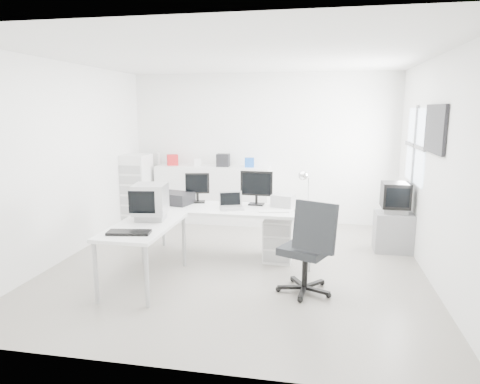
% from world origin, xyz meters
% --- Properties ---
extents(floor, '(5.00, 5.00, 0.01)m').
position_xyz_m(floor, '(0.00, 0.00, 0.00)').
color(floor, '#B9B2A6').
rests_on(floor, ground).
extents(ceiling, '(5.00, 5.00, 0.01)m').
position_xyz_m(ceiling, '(0.00, 0.00, 2.80)').
color(ceiling, white).
rests_on(ceiling, back_wall).
extents(back_wall, '(5.00, 0.02, 2.80)m').
position_xyz_m(back_wall, '(0.00, 2.50, 1.40)').
color(back_wall, white).
rests_on(back_wall, floor).
extents(left_wall, '(0.02, 5.00, 2.80)m').
position_xyz_m(left_wall, '(-2.50, 0.00, 1.40)').
color(left_wall, white).
rests_on(left_wall, floor).
extents(right_wall, '(0.02, 5.00, 2.80)m').
position_xyz_m(right_wall, '(2.50, 0.00, 1.40)').
color(right_wall, white).
rests_on(right_wall, floor).
extents(window, '(0.02, 1.20, 1.10)m').
position_xyz_m(window, '(2.48, 1.20, 1.60)').
color(window, white).
rests_on(window, right_wall).
extents(wall_picture, '(0.04, 0.90, 0.60)m').
position_xyz_m(wall_picture, '(2.47, 0.10, 1.90)').
color(wall_picture, black).
rests_on(wall_picture, right_wall).
extents(main_desk, '(2.40, 0.80, 0.75)m').
position_xyz_m(main_desk, '(-0.17, 0.28, 0.38)').
color(main_desk, white).
rests_on(main_desk, floor).
extents(side_desk, '(0.70, 1.40, 0.75)m').
position_xyz_m(side_desk, '(-1.02, -0.82, 0.38)').
color(side_desk, white).
rests_on(side_desk, floor).
extents(drawer_pedestal, '(0.40, 0.50, 0.60)m').
position_xyz_m(drawer_pedestal, '(0.53, 0.33, 0.30)').
color(drawer_pedestal, white).
rests_on(drawer_pedestal, floor).
extents(inkjet_printer, '(0.56, 0.48, 0.17)m').
position_xyz_m(inkjet_printer, '(-1.02, 0.38, 0.84)').
color(inkjet_printer, black).
rests_on(inkjet_printer, main_desk).
extents(lcd_monitor_small, '(0.40, 0.28, 0.45)m').
position_xyz_m(lcd_monitor_small, '(-0.72, 0.53, 0.98)').
color(lcd_monitor_small, black).
rests_on(lcd_monitor_small, main_desk).
extents(lcd_monitor_large, '(0.49, 0.22, 0.49)m').
position_xyz_m(lcd_monitor_large, '(0.18, 0.53, 1.00)').
color(lcd_monitor_large, black).
rests_on(lcd_monitor_large, main_desk).
extents(laptop, '(0.43, 0.44, 0.22)m').
position_xyz_m(laptop, '(-0.12, 0.18, 0.86)').
color(laptop, '#B7B7BA').
rests_on(laptop, main_desk).
extents(white_keyboard, '(0.44, 0.22, 0.02)m').
position_xyz_m(white_keyboard, '(0.48, 0.13, 0.76)').
color(white_keyboard, white).
rests_on(white_keyboard, main_desk).
extents(white_mouse, '(0.06, 0.06, 0.06)m').
position_xyz_m(white_mouse, '(0.78, 0.18, 0.78)').
color(white_mouse, white).
rests_on(white_mouse, main_desk).
extents(laser_printer, '(0.36, 0.33, 0.18)m').
position_xyz_m(laser_printer, '(0.58, 0.50, 0.84)').
color(laser_printer, '#9F9F9F').
rests_on(laser_printer, main_desk).
extents(desk_lamp, '(0.17, 0.17, 0.51)m').
position_xyz_m(desk_lamp, '(0.93, 0.58, 1.01)').
color(desk_lamp, silver).
rests_on(desk_lamp, main_desk).
extents(crt_monitor, '(0.49, 0.49, 0.50)m').
position_xyz_m(crt_monitor, '(-1.02, -0.57, 1.00)').
color(crt_monitor, '#B7B7BA').
rests_on(crt_monitor, side_desk).
extents(black_keyboard, '(0.50, 0.26, 0.03)m').
position_xyz_m(black_keyboard, '(-1.02, -1.22, 0.77)').
color(black_keyboard, black).
rests_on(black_keyboard, side_desk).
extents(office_chair, '(0.88, 0.88, 1.15)m').
position_xyz_m(office_chair, '(0.95, -0.73, 0.58)').
color(office_chair, '#272A2C').
rests_on(office_chair, floor).
extents(tv_cabinet, '(0.55, 0.45, 0.60)m').
position_xyz_m(tv_cabinet, '(2.22, 1.04, 0.30)').
color(tv_cabinet, gray).
rests_on(tv_cabinet, floor).
extents(crt_tv, '(0.50, 0.48, 0.45)m').
position_xyz_m(crt_tv, '(2.22, 1.04, 0.83)').
color(crt_tv, black).
rests_on(crt_tv, tv_cabinet).
extents(sideboard, '(2.16, 0.54, 1.08)m').
position_xyz_m(sideboard, '(-0.90, 2.24, 0.54)').
color(sideboard, white).
rests_on(sideboard, floor).
extents(clutter_box_a, '(0.26, 0.25, 0.20)m').
position_xyz_m(clutter_box_a, '(-1.70, 2.24, 1.18)').
color(clutter_box_a, red).
rests_on(clutter_box_a, sideboard).
extents(clutter_box_b, '(0.15, 0.14, 0.13)m').
position_xyz_m(clutter_box_b, '(-1.20, 2.24, 1.14)').
color(clutter_box_b, white).
rests_on(clutter_box_b, sideboard).
extents(clutter_box_c, '(0.25, 0.23, 0.24)m').
position_xyz_m(clutter_box_c, '(-0.70, 2.24, 1.20)').
color(clutter_box_c, black).
rests_on(clutter_box_c, sideboard).
extents(clutter_box_d, '(0.20, 0.18, 0.17)m').
position_xyz_m(clutter_box_d, '(-0.20, 2.24, 1.17)').
color(clutter_box_d, '#174CA6').
rests_on(clutter_box_d, sideboard).
extents(clutter_bottle, '(0.07, 0.07, 0.22)m').
position_xyz_m(clutter_bottle, '(-2.00, 2.28, 1.19)').
color(clutter_bottle, white).
rests_on(clutter_bottle, sideboard).
extents(filing_cabinet, '(0.46, 0.55, 1.32)m').
position_xyz_m(filing_cabinet, '(-2.28, 1.84, 0.66)').
color(filing_cabinet, white).
rests_on(filing_cabinet, floor).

